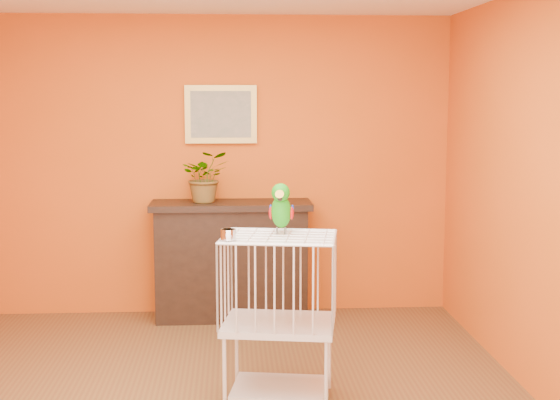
{
  "coord_description": "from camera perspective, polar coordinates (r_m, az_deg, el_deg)",
  "views": [
    {
      "loc": [
        0.09,
        -4.56,
        1.91
      ],
      "look_at": [
        0.39,
        0.21,
        1.27
      ],
      "focal_mm": 50.0,
      "sensor_mm": 36.0,
      "label": 1
    }
  ],
  "objects": [
    {
      "name": "birdcage",
      "position": [
        4.91,
        -0.07,
        -8.48
      ],
      "size": [
        0.76,
        0.63,
        1.05
      ],
      "rotation": [
        0.0,
        0.0,
        -0.16
      ],
      "color": "beige",
      "rests_on": "ground"
    },
    {
      "name": "console_cabinet",
      "position": [
        6.72,
        -3.58,
        -4.42
      ],
      "size": [
        1.36,
        0.49,
        1.01
      ],
      "color": "black",
      "rests_on": "ground"
    },
    {
      "name": "parrot",
      "position": [
        4.83,
        0.08,
        -0.59
      ],
      "size": [
        0.16,
        0.29,
        0.33
      ],
      "rotation": [
        0.0,
        0.0,
        -0.15
      ],
      "color": "#59544C",
      "rests_on": "birdcage"
    },
    {
      "name": "framed_picture",
      "position": [
        6.78,
        -4.35,
        6.27
      ],
      "size": [
        0.62,
        0.04,
        0.5
      ],
      "color": "#B59440",
      "rests_on": "room_shell"
    },
    {
      "name": "feed_cup",
      "position": [
        4.64,
        -3.79,
        -2.53
      ],
      "size": [
        0.09,
        0.09,
        0.07
      ],
      "primitive_type": "cylinder",
      "color": "silver",
      "rests_on": "birdcage"
    },
    {
      "name": "potted_plant",
      "position": [
        6.65,
        -5.46,
        1.33
      ],
      "size": [
        0.45,
        0.49,
        0.34
      ],
      "primitive_type": "imported",
      "rotation": [
        0.0,
        0.0,
        0.13
      ],
      "color": "#26722D",
      "rests_on": "console_cabinet"
    },
    {
      "name": "room_shell",
      "position": [
        4.57,
        -4.69,
        3.52
      ],
      "size": [
        4.5,
        4.5,
        4.5
      ],
      "color": "#CF5413",
      "rests_on": "ground"
    }
  ]
}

